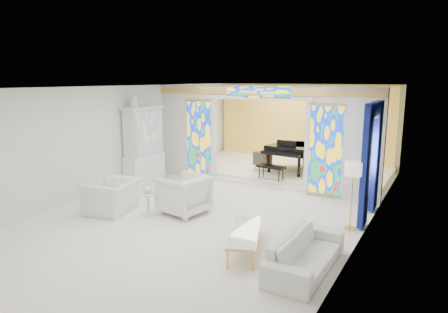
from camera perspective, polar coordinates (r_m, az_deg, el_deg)
The scene contains 23 objects.
floor at distance 10.43m, azimuth 0.23°, elevation -6.80°, with size 12.00×12.00×0.00m, color white.
ceiling at distance 9.93m, azimuth 0.25°, elevation 9.92°, with size 7.00×12.00×0.02m, color white.
wall_back at distance 15.53m, azimuth 11.20°, elevation 4.59°, with size 7.00×0.02×3.00m, color silver.
wall_left at distance 12.15m, azimuth -14.31°, elevation 2.69°, with size 0.02×12.00×3.00m, color silver.
wall_right at distance 8.92m, azimuth 20.23°, elevation -0.61°, with size 0.02×12.00×3.00m, color silver.
partition_wall at distance 11.81m, azimuth 5.00°, elevation 3.51°, with size 7.00×0.22×3.00m.
stained_glass_left at distance 12.74m, azimuth -3.56°, elevation 2.48°, with size 0.90×0.04×2.40m, color gold.
stained_glass_right at distance 11.08m, azimuth 14.32°, elevation 0.85°, with size 0.90×0.04×2.40m, color gold.
stained_glass_transom at distance 11.61m, azimuth 4.88°, elevation 9.16°, with size 2.00×0.04×0.34m, color gold.
alcove_platform at distance 14.00m, azimuth 8.50°, elevation -1.88°, with size 6.80×3.80×0.18m, color white.
gold_curtain_back at distance 15.42m, azimuth 11.05°, elevation 4.55°, with size 6.70×0.10×2.90m, color #FFE458.
chandelier at distance 13.50m, azimuth 9.44°, elevation 8.17°, with size 0.48×0.48×0.30m, color gold.
blue_drapes at distance 9.60m, azimuth 20.38°, elevation 0.64°, with size 0.14×1.85×2.65m.
china_cabinet at distance 12.45m, azimuth -11.40°, elevation 1.47°, with size 0.56×1.46×2.72m.
armchair_left at distance 10.09m, azimuth -15.63°, elevation -5.53°, with size 1.19×1.04×0.77m, color white.
armchair_right at distance 9.64m, azimuth -5.75°, elevation -5.44°, with size 1.00×1.03×0.94m, color silver.
sofa at distance 7.09m, azimuth 11.59°, elevation -13.31°, with size 2.07×0.81×0.60m, color white.
side_table at distance 9.69m, azimuth -10.79°, elevation -6.20°, with size 0.50×0.50×0.54m.
vase at distance 9.61m, azimuth -10.85°, elevation -4.54°, with size 0.20×0.20×0.21m, color white.
coffee_table at distance 7.67m, azimuth 3.01°, elevation -10.77°, with size 1.10×1.78×0.38m.
floor_lamp at distance 8.82m, azimuth 17.99°, elevation -2.14°, with size 0.40×0.40×1.49m.
grand_piano at distance 13.40m, azimuth 10.65°, elevation 1.06°, with size 1.93×2.78×1.08m.
tv_console at distance 13.32m, azimuth 5.53°, elevation -0.27°, with size 0.60×0.46×0.63m.
Camera 1 is at (4.87, -8.65, 3.21)m, focal length 32.00 mm.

